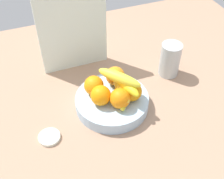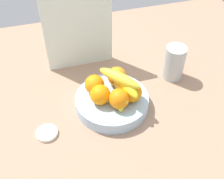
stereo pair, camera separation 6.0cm
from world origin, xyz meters
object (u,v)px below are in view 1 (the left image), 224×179
jar_lid (49,137)px  cutting_board (73,30)px  orange_back_left (115,76)px  banana_bunch (121,85)px  orange_back_right (94,85)px  orange_front_left (101,96)px  thermos_tumbler (170,60)px  orange_center (132,91)px  fruit_bowl (112,102)px  orange_front_right (120,98)px

jar_lid → cutting_board: bearing=60.8°
orange_back_left → banana_bunch: banana_bunch is taller
orange_back_left → orange_back_right: size_ratio=1.00×
orange_front_left → thermos_tumbler: (33.97, 10.78, -1.18)cm
cutting_board → orange_back_left: bearing=-65.7°
orange_center → cutting_board: (-12.40, 31.71, 9.54)cm
fruit_bowl → banana_bunch: 8.40cm
fruit_bowl → thermos_tumbler: 31.17cm
orange_back_right → orange_center: bearing=-33.2°
orange_front_left → jar_lid: size_ratio=0.98×
fruit_bowl → jar_lid: bearing=-165.9°
orange_center → orange_front_left: bearing=170.6°
orange_back_left → orange_center: bearing=-75.5°
orange_back_right → banana_bunch: size_ratio=0.39×
orange_front_left → cutting_board: (-1.20, 29.86, 9.54)cm
orange_front_right → cutting_board: (-7.07, 33.54, 9.54)cm
fruit_bowl → jar_lid: (-25.47, -6.42, -1.81)cm
fruit_bowl → cutting_board: 33.15cm
orange_front_left → orange_back_left: bearing=42.7°
orange_front_right → banana_bunch: 5.35cm
cutting_board → thermos_tumbler: bearing=-28.4°
orange_center → thermos_tumbler: bearing=29.0°
orange_front_left → jar_lid: bearing=-165.9°
cutting_board → jar_lid: bearing=-119.1°
orange_front_left → orange_front_right: bearing=-32.0°
fruit_bowl → orange_front_right: size_ratio=3.72×
thermos_tumbler → banana_bunch: bearing=-159.2°
banana_bunch → jar_lid: bearing=-168.0°
fruit_bowl → banana_bunch: (3.37, -0.29, 7.69)cm
orange_front_right → banana_bunch: bearing=64.4°
orange_back_left → jar_lid: bearing=-155.9°
orange_front_right → thermos_tumbler: thermos_tumbler is taller
fruit_bowl → orange_front_left: orange_front_left is taller
fruit_bowl → banana_bunch: bearing=-5.0°
orange_front_right → banana_bunch: (2.21, 4.60, 1.62)cm
cutting_board → orange_back_right: bearing=-88.7°
orange_front_right → orange_center: bearing=19.0°
fruit_bowl → orange_center: size_ratio=3.72×
orange_center → orange_back_left: bearing=104.5°
orange_center → orange_front_right: bearing=-161.0°
orange_center → orange_back_left: (-2.55, 9.84, 0.00)cm
banana_bunch → jar_lid: banana_bunch is taller
orange_back_right → thermos_tumbler: thermos_tumbler is taller
orange_front_left → banana_bunch: 8.29cm
cutting_board → orange_front_left: bearing=-87.6°
orange_back_left → cutting_board: (-9.85, 21.87, 9.54)cm
orange_front_left → orange_back_right: same height
orange_front_right → thermos_tumbler: size_ratio=0.51×
orange_front_left → orange_front_right: same height
thermos_tumbler → cutting_board: bearing=151.5°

